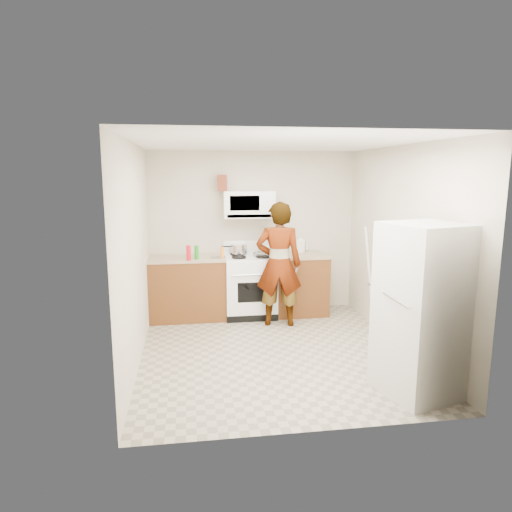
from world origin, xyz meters
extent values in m
plane|color=gray|center=(0.00, 0.00, 0.00)|extent=(3.60, 3.60, 0.00)
cube|color=beige|center=(0.00, 1.79, 1.25)|extent=(3.20, 0.02, 2.50)
cube|color=beige|center=(1.59, 0.00, 1.25)|extent=(0.02, 3.60, 2.50)
cube|color=brown|center=(-1.04, 1.49, 0.45)|extent=(1.12, 0.62, 0.90)
cube|color=tan|center=(-1.04, 1.49, 0.92)|extent=(1.14, 0.64, 0.03)
cube|color=brown|center=(0.68, 1.49, 0.45)|extent=(0.80, 0.62, 0.90)
cube|color=tan|center=(0.68, 1.49, 0.92)|extent=(0.82, 0.64, 0.03)
cube|color=white|center=(-0.10, 1.48, 0.45)|extent=(0.76, 0.65, 0.90)
cube|color=white|center=(-0.10, 1.48, 0.92)|extent=(0.76, 0.62, 0.03)
cube|color=white|center=(-0.10, 1.76, 1.03)|extent=(0.76, 0.08, 0.20)
cube|color=white|center=(-0.10, 1.61, 1.70)|extent=(0.76, 0.38, 0.40)
imported|color=tan|center=(0.25, 0.99, 0.89)|extent=(0.72, 0.54, 1.78)
cube|color=silver|center=(1.22, -1.25, 0.85)|extent=(0.86, 0.86, 1.70)
cylinder|color=white|center=(0.74, 1.71, 1.03)|extent=(0.17, 0.17, 0.19)
cube|color=maroon|center=(-0.49, 1.63, 2.02)|extent=(0.16, 0.16, 0.24)
cylinder|color=silver|center=(-0.25, 1.61, 1.02)|extent=(0.31, 0.31, 0.13)
cube|color=silver|center=(0.09, 1.43, 0.96)|extent=(0.28, 0.22, 0.05)
cylinder|color=red|center=(-1.01, 1.23, 1.04)|extent=(0.08, 0.08, 0.22)
cylinder|color=orange|center=(-0.52, 1.38, 1.01)|extent=(0.06, 0.06, 0.16)
cylinder|color=#177F1B|center=(-0.90, 1.32, 1.03)|extent=(0.07, 0.07, 0.20)
cylinder|color=white|center=(-0.58, 1.40, 0.94)|extent=(0.26, 0.26, 0.01)
cylinder|color=white|center=(1.51, 0.76, 0.73)|extent=(0.28, 0.19, 1.44)
camera|label=1|loc=(-1.00, -5.23, 2.16)|focal=32.00mm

